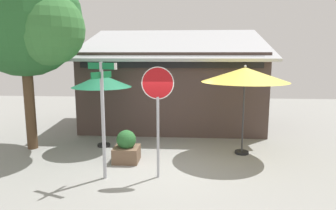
{
  "coord_description": "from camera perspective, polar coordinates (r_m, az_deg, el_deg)",
  "views": [
    {
      "loc": [
        0.66,
        -8.09,
        3.17
      ],
      "look_at": [
        -0.03,
        1.2,
        1.6
      ],
      "focal_mm": 32.31,
      "sensor_mm": 36.0,
      "label": 1
    }
  ],
  "objects": [
    {
      "name": "shade_tree",
      "position": [
        10.85,
        -25.01,
        14.21
      ],
      "size": [
        3.97,
        3.7,
        6.14
      ],
      "color": "brown",
      "rests_on": "ground"
    },
    {
      "name": "patio_umbrella_mustard_center",
      "position": [
        9.68,
        14.31,
        5.49
      ],
      "size": [
        2.7,
        2.7,
        2.84
      ],
      "color": "black",
      "rests_on": "ground"
    },
    {
      "name": "cafe_building",
      "position": [
        13.61,
        1.06,
        3.43
      ],
      "size": [
        7.87,
        5.09,
        4.38
      ],
      "color": "#473833",
      "rests_on": "ground"
    },
    {
      "name": "sidewalk_planter",
      "position": [
        9.16,
        -7.84,
        -8.01
      ],
      "size": [
        0.74,
        0.74,
        0.96
      ],
      "color": "brown",
      "rests_on": "ground"
    },
    {
      "name": "patio_umbrella_forest_green_left",
      "position": [
        10.43,
        -12.42,
        4.35
      ],
      "size": [
        2.01,
        2.01,
        2.57
      ],
      "color": "black",
      "rests_on": "ground"
    },
    {
      "name": "ground_plane",
      "position": [
        8.73,
        -0.42,
        -12.07
      ],
      "size": [
        28.0,
        28.0,
        0.1
      ],
      "primitive_type": "cube",
      "color": "gray"
    },
    {
      "name": "stop_sign",
      "position": [
        7.57,
        -1.94,
        0.83
      ],
      "size": [
        0.82,
        0.07,
        2.87
      ],
      "color": "#A8AAB2",
      "rests_on": "ground"
    },
    {
      "name": "street_sign_post",
      "position": [
        7.71,
        -12.19,
        -0.82
      ],
      "size": [
        0.8,
        0.74,
        2.99
      ],
      "color": "#A8AAB2",
      "rests_on": "ground"
    }
  ]
}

